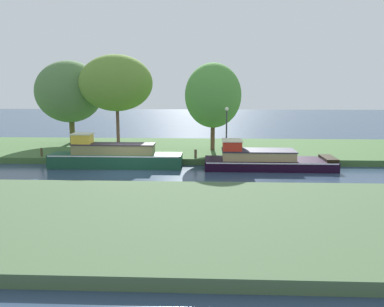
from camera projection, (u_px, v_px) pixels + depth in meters
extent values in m
plane|color=#293B52|center=(129.00, 171.00, 23.98)|extent=(120.00, 120.00, 0.00)
cube|color=#3D6032|center=(147.00, 149.00, 30.83)|extent=(72.00, 10.00, 0.40)
cube|color=#465F3D|center=(81.00, 217.00, 15.08)|extent=(72.00, 10.00, 0.40)
cube|color=#17422D|center=(116.00, 160.00, 25.13)|extent=(8.18, 1.61, 0.85)
cube|color=silver|center=(116.00, 154.00, 25.07)|extent=(8.01, 1.64, 0.07)
cube|color=olive|center=(114.00, 149.00, 25.02)|extent=(5.00, 1.22, 0.58)
cube|color=#2F2730|center=(114.00, 144.00, 24.96)|extent=(5.10, 1.29, 0.06)
cube|color=gold|center=(82.00, 139.00, 25.00)|extent=(1.13, 1.03, 0.62)
cube|color=beige|center=(82.00, 134.00, 24.94)|extent=(1.23, 1.09, 0.06)
cube|color=black|center=(269.00, 164.00, 24.74)|extent=(7.85, 2.36, 0.58)
cube|color=white|center=(269.00, 160.00, 24.70)|extent=(7.69, 2.39, 0.07)
cube|color=tan|center=(258.00, 155.00, 24.67)|extent=(4.34, 1.79, 0.52)
cube|color=#262736|center=(258.00, 150.00, 24.63)|extent=(4.44, 1.89, 0.06)
cube|color=red|center=(232.00, 146.00, 24.65)|extent=(1.12, 1.51, 0.61)
cube|color=beige|center=(232.00, 140.00, 24.59)|extent=(1.22, 1.61, 0.06)
cube|color=black|center=(329.00, 158.00, 24.52)|extent=(0.72, 1.98, 0.18)
cylinder|color=brown|center=(72.00, 125.00, 32.94)|extent=(0.42, 0.42, 2.77)
ellipsoid|color=#4F7340|center=(69.00, 92.00, 32.17)|extent=(5.42, 4.21, 4.87)
cylinder|color=brown|center=(118.00, 122.00, 31.19)|extent=(0.25, 0.25, 3.62)
ellipsoid|color=olive|center=(116.00, 83.00, 30.45)|extent=(5.57, 3.88, 4.24)
cylinder|color=brown|center=(213.00, 131.00, 29.11)|extent=(0.31, 0.31, 2.69)
ellipsoid|color=#4F903C|center=(213.00, 95.00, 28.20)|extent=(3.94, 3.59, 4.50)
cylinder|color=#333338|center=(226.00, 134.00, 26.61)|extent=(0.10, 0.10, 2.99)
sphere|color=white|center=(227.00, 109.00, 26.34)|extent=(0.24, 0.24, 0.24)
cylinder|color=brown|center=(196.00, 154.00, 26.25)|extent=(0.17, 0.17, 0.52)
cylinder|color=#4D3F28|center=(41.00, 152.00, 26.69)|extent=(0.14, 0.14, 0.55)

